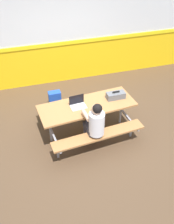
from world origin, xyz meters
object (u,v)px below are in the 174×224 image
picnic_table_main (87,111)px  laptop_silver (78,104)px  backpack_dark (55,99)px  toolbox_grey (116,95)px  student_nearer (95,123)px

picnic_table_main → laptop_silver: bearing=174.1°
backpack_dark → toolbox_grey: bearing=-42.5°
laptop_silver → toolbox_grey: 0.86m
student_nearer → laptop_silver: bearing=108.1°
student_nearer → toolbox_grey: bearing=42.8°
laptop_silver → backpack_dark: size_ratio=0.77×
laptop_silver → backpack_dark: 1.28m
student_nearer → toolbox_grey: student_nearer is taller
picnic_table_main → backpack_dark: bearing=114.1°
picnic_table_main → student_nearer: size_ratio=1.72×
student_nearer → backpack_dark: student_nearer is taller
picnic_table_main → backpack_dark: (-0.51, 1.13, -0.36)m
backpack_dark → laptop_silver: bearing=-74.3°
picnic_table_main → laptop_silver: laptop_silver is taller
toolbox_grey → student_nearer: bearing=-137.2°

